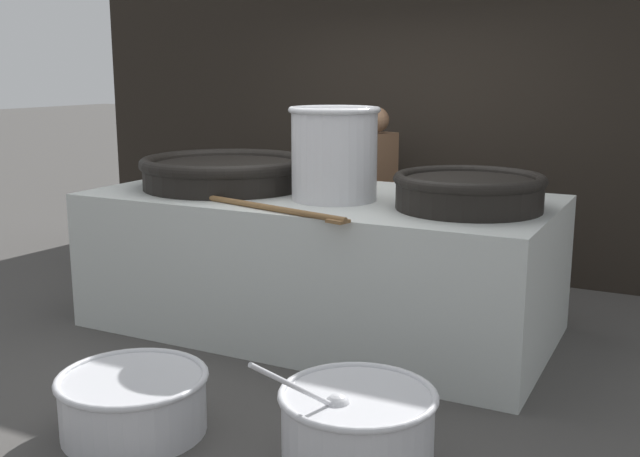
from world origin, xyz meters
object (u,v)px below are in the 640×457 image
Objects in this scene: giant_wok_far at (469,190)px; prep_bowl_meat at (133,400)px; stock_pot at (334,152)px; cook at (375,189)px; giant_wok_near at (226,171)px; prep_bowl_vegetables at (357,428)px.

giant_wok_far is 2.47m from prep_bowl_meat.
stock_pot is 0.41× the size of cook.
giant_wok_near is 2.04× the size of stock_pot.
cook reaches higher than prep_bowl_meat.
giant_wok_far is 1.53× the size of stock_pot.
stock_pot reaches higher than prep_bowl_meat.
prep_bowl_vegetables is (0.94, -1.66, -1.13)m from stock_pot.
cook is at bearing 102.07° from stock_pot.
prep_bowl_meat is (-1.27, -1.89, -0.97)m from giant_wok_far.
prep_bowl_meat is at bearing -172.11° from prep_bowl_vegetables.
prep_bowl_vegetables is 1.26m from prep_bowl_meat.
prep_bowl_meat is at bearing -123.79° from giant_wok_far.
giant_wok_near is 1.04m from stock_pot.
cook is at bearing 63.73° from giant_wok_near.
giant_wok_near is 1.97m from giant_wok_far.
cook is 1.67× the size of prep_bowl_vegetables.
cook is at bearing 111.64° from prep_bowl_vegetables.
giant_wok_near is at bearing 172.38° from stock_pot.
prep_bowl_vegetables is at bearing 7.89° from prep_bowl_meat.
stock_pot is at bearing -7.62° from giant_wok_near.
giant_wok_near is at bearing 77.60° from cook.
prep_bowl_meat is at bearing -70.36° from giant_wok_near.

